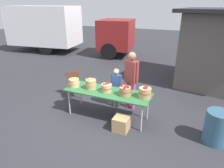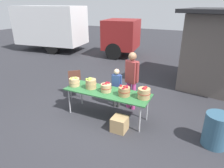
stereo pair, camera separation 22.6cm
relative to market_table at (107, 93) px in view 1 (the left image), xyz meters
name	(u,v)px [view 1 (the left image)]	position (x,y,z in m)	size (l,w,h in m)	color
ground_plane	(108,116)	(0.00, 0.00, -0.71)	(40.00, 40.00, 0.00)	#2D2D33
market_table	(107,93)	(0.00, 0.00, 0.00)	(2.30, 0.76, 0.75)	#2D6B38
apple_basket_green_0	(74,82)	(-1.00, -0.05, 0.16)	(0.31, 0.31, 0.26)	tan
apple_basket_green_1	(91,84)	(-0.49, -0.01, 0.18)	(0.30, 0.30, 0.31)	tan
apple_basket_red_0	(107,87)	(-0.02, -0.01, 0.15)	(0.29, 0.29, 0.25)	tan
apple_basket_red_1	(125,91)	(0.50, -0.03, 0.17)	(0.31, 0.31, 0.27)	#A87F51
apple_basket_red_2	(145,92)	(0.99, 0.05, 0.18)	(0.32, 0.32, 0.30)	tan
vendor_adult	(131,76)	(0.41, 0.72, 0.28)	(0.44, 0.29, 1.69)	#CC3F8C
child_customer	(116,85)	(0.00, 0.60, -0.01)	(0.31, 0.18, 1.19)	#3F3F3F
box_truck	(60,28)	(-5.96, 5.95, 0.78)	(7.92, 3.14, 2.75)	white
folding_chair	(73,82)	(-1.54, 0.69, -0.20)	(0.57, 0.57, 0.86)	brown
trash_barrel	(217,127)	(2.65, -0.02, -0.33)	(0.54, 0.54, 0.76)	#335972
produce_crate	(121,124)	(0.57, -0.45, -0.53)	(0.36, 0.36, 0.36)	tan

